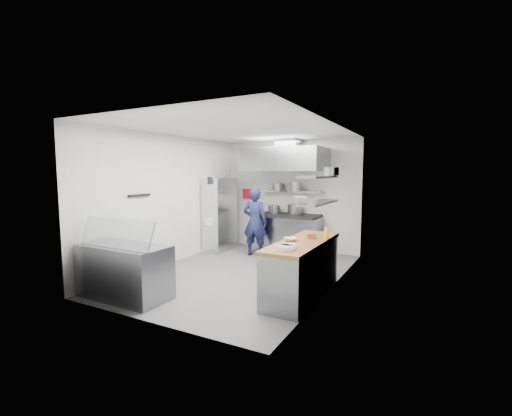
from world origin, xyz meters
The scene contains 35 objects.
floor centered at (0.00, 0.00, 0.00)m, with size 5.00×5.00×0.00m, color #525255.
ceiling centered at (0.00, 0.00, 2.80)m, with size 5.00×5.00×0.00m, color silver.
wall_back centered at (0.00, 2.50, 1.40)m, with size 3.60×0.02×2.80m, color white.
wall_front centered at (0.00, -2.50, 1.40)m, with size 3.60×0.02×2.80m, color white.
wall_left centered at (-1.80, 0.00, 1.40)m, with size 5.00×0.02×2.80m, color white.
wall_right centered at (1.80, 0.00, 1.40)m, with size 5.00×0.02×2.80m, color white.
gas_range centered at (0.10, 2.10, 0.45)m, with size 1.60×0.80×0.90m, color gray.
cooktop centered at (0.10, 2.10, 0.93)m, with size 1.57×0.78×0.06m, color black.
stock_pot_left centered at (-0.31, 2.19, 1.06)m, with size 0.30×0.30×0.20m, color slate.
stock_pot_mid centered at (0.21, 2.27, 1.08)m, with size 0.35×0.35×0.24m, color slate.
over_range_shelf centered at (0.10, 2.34, 1.52)m, with size 1.60×0.30×0.04m, color gray.
shelf_pot_a centered at (-0.26, 2.29, 1.63)m, with size 0.27×0.27×0.18m, color slate.
shelf_pot_b centered at (0.29, 2.11, 1.65)m, with size 0.27×0.27×0.22m, color slate.
extractor_hood centered at (0.10, 1.93, 2.30)m, with size 1.90×1.15×0.55m, color gray.
hood_duct centered at (0.10, 2.15, 2.68)m, with size 0.55×0.55×0.24m, color slate.
red_firebox centered at (-1.25, 2.44, 1.42)m, with size 0.22×0.10×0.26m, color red.
chef centered at (-0.46, 1.43, 0.82)m, with size 0.60×0.39×1.63m, color #151A41.
wire_rack centered at (-1.53, 1.50, 0.93)m, with size 0.50×0.90×1.85m, color silver.
rack_bin_a centered at (-1.53, 1.08, 0.80)m, with size 0.14×0.18×0.16m, color white.
rack_bin_b centered at (-1.53, 1.40, 1.30)m, with size 0.15×0.19×0.17m, color yellow.
rack_jar centered at (-1.48, 1.03, 1.80)m, with size 0.12×0.12×0.18m, color black.
knife_strip centered at (-1.78, -0.90, 1.55)m, with size 0.04×0.55×0.05m, color black.
prep_counter_base centered at (1.48, -0.60, 0.42)m, with size 0.62×2.00×0.84m, color gray.
prep_counter_top centered at (1.48, -0.60, 0.87)m, with size 0.65×2.04×0.06m, color #9A573A.
plate_stack_a centered at (1.47, -1.31, 0.93)m, with size 0.26×0.26×0.06m, color white.
plate_stack_b centered at (1.48, -1.19, 0.93)m, with size 0.23×0.23×0.06m, color white.
copper_pan centered at (1.54, -0.32, 0.93)m, with size 0.15×0.15×0.06m, color #B35F32.
squeeze_bottle centered at (1.76, -0.23, 0.99)m, with size 0.07×0.07×0.18m, color yellow.
mixing_bowl centered at (1.29, -0.67, 0.92)m, with size 0.20×0.20×0.05m, color white.
wall_shelf_lower centered at (1.64, -0.30, 1.50)m, with size 0.30×1.30×0.04m, color gray.
wall_shelf_upper centered at (1.64, -0.30, 1.92)m, with size 0.30×1.30×0.04m, color gray.
shelf_pot_c centered at (1.48, -0.74, 1.57)m, with size 0.24×0.24×0.10m, color slate.
shelf_pot_d centered at (1.72, 0.11, 2.01)m, with size 0.26×0.26×0.14m, color slate.
display_case centered at (-1.00, -2.00, 0.42)m, with size 1.50×0.70×0.85m, color gray.
display_glass centered at (-1.00, -2.12, 1.07)m, with size 1.47×0.02×0.45m, color silver.
Camera 1 is at (3.33, -5.72, 1.99)m, focal length 24.00 mm.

